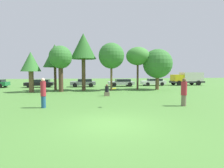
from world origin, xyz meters
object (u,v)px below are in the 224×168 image
object	(u,v)px
tree_6	(158,64)
delivery_truck_yellow	(187,78)
parked_car_silver	(121,82)
frisbee	(114,88)
tree_1	(55,56)
tree_3	(83,47)
tree_0	(31,63)
parked_car_black	(40,83)
tree_2	(61,58)
tree_5	(138,56)
person_thrower	(43,93)
person_catcher	(184,92)
parked_car_grey	(83,83)
bystander_sitting	(107,91)
tree_4	(111,56)
parked_car_white	(153,82)

from	to	relation	value
tree_6	delivery_truck_yellow	distance (m)	11.37
delivery_truck_yellow	parked_car_silver	bearing A→B (deg)	4.01
frisbee	tree_1	bearing A→B (deg)	113.58
tree_3	delivery_truck_yellow	size ratio (longest dim) A/B	1.22
tree_0	tree_3	world-z (taller)	tree_3
parked_car_black	tree_3	bearing A→B (deg)	137.60
tree_3	parked_car_black	xyz separation A→B (m)	(-6.47, 6.01, -4.77)
tree_2	tree_5	distance (m)	9.61
person_thrower	tree_2	world-z (taller)	tree_2
person_catcher	tree_5	world-z (taller)	tree_5
parked_car_grey	tree_0	bearing A→B (deg)	49.83
frisbee	tree_5	bearing A→B (deg)	65.12
bystander_sitting	tree_3	distance (m)	7.87
tree_1	tree_5	xyz separation A→B (m)	(10.44, -0.88, 0.05)
tree_4	parked_car_grey	world-z (taller)	tree_4
frisbee	tree_3	bearing A→B (deg)	98.78
person_catcher	tree_0	distance (m)	16.40
person_catcher	tree_0	xyz separation A→B (m)	(-12.30, 10.58, 2.39)
person_thrower	tree_6	xyz separation A→B (m)	(12.17, 10.23, 2.40)
tree_0	tree_5	bearing A→B (deg)	4.03
bystander_sitting	tree_0	distance (m)	9.65
parked_car_silver	delivery_truck_yellow	distance (m)	12.18
tree_1	parked_car_black	xyz separation A→B (m)	(-2.97, 5.35, -3.64)
tree_1	tree_3	size ratio (longest dim) A/B	0.81
tree_1	parked_car_silver	world-z (taller)	tree_1
bystander_sitting	tree_4	distance (m)	6.41
person_thrower	parked_car_grey	bearing A→B (deg)	86.53
person_catcher	bystander_sitting	xyz separation A→B (m)	(-4.33, 5.94, -0.47)
tree_4	delivery_truck_yellow	distance (m)	16.78
person_thrower	parked_car_grey	xyz separation A→B (m)	(2.69, 16.53, -0.32)
tree_2	delivery_truck_yellow	distance (m)	22.36
tree_5	bystander_sitting	bearing A→B (deg)	-131.13
tree_1	tree_5	bearing A→B (deg)	-4.84
bystander_sitting	tree_0	xyz separation A→B (m)	(-7.96, 4.64, 2.87)
person_catcher	delivery_truck_yellow	distance (m)	21.61
person_thrower	person_catcher	world-z (taller)	person_thrower
tree_6	parked_car_silver	bearing A→B (deg)	118.73
tree_3	parked_car_white	size ratio (longest dim) A/B	1.73
frisbee	bystander_sitting	distance (m)	5.68
tree_4	parked_car_grey	xyz separation A→B (m)	(-3.35, 6.52, -3.62)
bystander_sitting	parked_car_black	size ratio (longest dim) A/B	0.27
parked_car_white	tree_2	bearing A→B (deg)	27.97
tree_3	parked_car_silver	distance (m)	9.58
tree_2	parked_car_white	distance (m)	16.70
bystander_sitting	tree_2	world-z (taller)	tree_2
tree_0	tree_6	distance (m)	15.39
tree_2	tree_3	world-z (taller)	tree_3
tree_4	parked_car_silver	bearing A→B (deg)	66.93
tree_4	parked_car_white	world-z (taller)	tree_4
person_thrower	tree_1	world-z (taller)	tree_1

